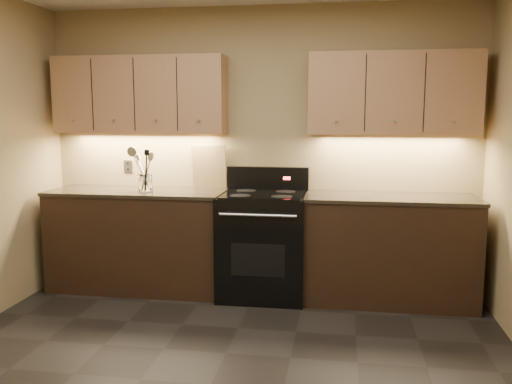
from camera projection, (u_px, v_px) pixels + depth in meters
wall_back at (260, 149)px, 5.05m from camera, size 4.00×0.04×2.60m
counter_left at (139, 239)px, 5.05m from camera, size 1.62×0.62×0.93m
counter_right at (389, 249)px, 4.70m from camera, size 1.46×0.62×0.93m
stove at (263, 243)px, 4.85m from camera, size 0.76×0.68×1.14m
upper_cab_left at (140, 95)px, 5.00m from camera, size 1.60×0.30×0.70m
upper_cab_right at (393, 94)px, 4.65m from camera, size 1.44×0.30×0.70m
outlet_plate at (128, 166)px, 5.27m from camera, size 0.08×0.01×0.12m
utensil_crock at (145, 183)px, 4.90m from camera, size 0.16×0.16×0.16m
cutting_board at (209, 167)px, 5.11m from camera, size 0.33×0.08×0.41m
wooden_spoon at (142, 171)px, 4.87m from camera, size 0.15×0.13×0.35m
black_turner at (145, 169)px, 4.86m from camera, size 0.11×0.14×0.39m
steel_spatula at (149, 170)px, 4.89m from camera, size 0.24×0.16×0.36m
steel_skimmer at (149, 168)px, 4.87m from camera, size 0.24×0.12×0.41m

